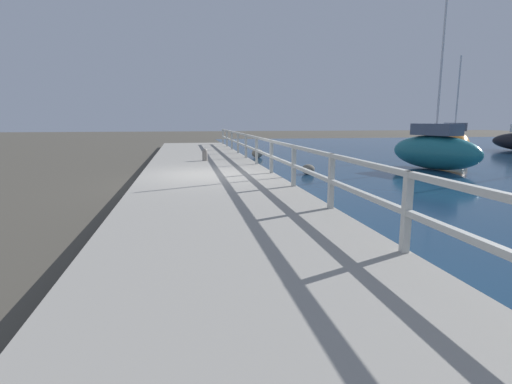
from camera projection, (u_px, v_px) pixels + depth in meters
name	position (u px, v px, depth m)	size (l,w,h in m)	color
ground_plane	(209.00, 184.00, 12.79)	(120.00, 120.00, 0.00)	#4C473D
dock_walkway	(209.00, 179.00, 12.76)	(4.30, 36.00, 0.31)	#9E998E
railing	(271.00, 151.00, 12.96)	(0.10, 32.50, 1.08)	beige
boulder_near_dock	(308.00, 169.00, 15.03)	(0.50, 0.45, 0.37)	#666056
boulder_far_strip	(257.00, 153.00, 21.58)	(0.62, 0.56, 0.47)	slate
mooring_bollard	(205.00, 155.00, 16.98)	(0.22, 0.22, 0.51)	gray
sailboat_teal	(435.00, 150.00, 16.39)	(2.48, 4.37, 7.17)	#1E707A
sailboat_orange	(454.00, 142.00, 22.61)	(2.83, 4.18, 5.48)	orange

